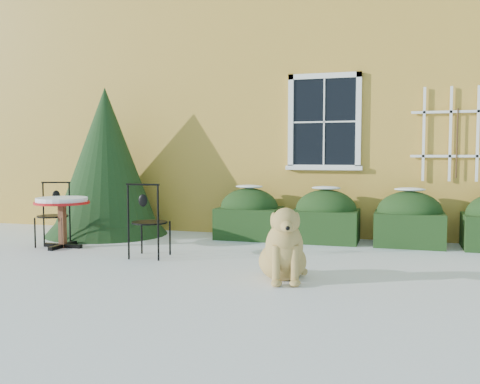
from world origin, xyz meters
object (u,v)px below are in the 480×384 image
(patio_chair_near, at_px, (148,220))
(patio_chair_far, at_px, (53,214))
(dog, at_px, (284,250))
(evergreen_shrub, at_px, (106,176))
(bistro_table, at_px, (62,206))

(patio_chair_near, bearing_deg, patio_chair_far, -18.16)
(patio_chair_near, distance_m, dog, 2.24)
(patio_chair_far, distance_m, dog, 4.18)
(evergreen_shrub, xyz_separation_m, bistro_table, (0.06, -1.40, -0.41))
(evergreen_shrub, distance_m, patio_chair_far, 1.40)
(patio_chair_near, height_order, dog, patio_chair_near)
(evergreen_shrub, distance_m, dog, 4.63)
(patio_chair_far, relative_size, dog, 1.02)
(evergreen_shrub, relative_size, patio_chair_far, 2.62)
(patio_chair_near, relative_size, patio_chair_far, 1.04)
(bistro_table, xyz_separation_m, patio_chair_far, (-0.25, 0.14, -0.14))
(dog, bearing_deg, evergreen_shrub, 128.25)
(bistro_table, distance_m, patio_chair_near, 1.68)
(evergreen_shrub, relative_size, patio_chair_near, 2.51)
(dog, bearing_deg, patio_chair_far, 144.28)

